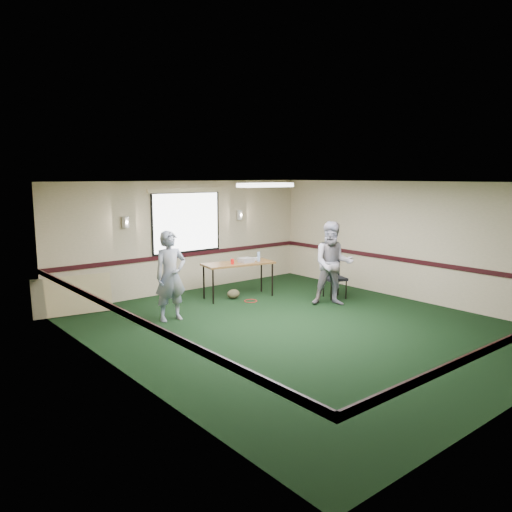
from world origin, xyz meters
TOP-DOWN VIEW (x-y plane):
  - ground at (0.00, 0.00)m, footprint 8.00×8.00m
  - room_shell at (0.00, 2.12)m, footprint 8.00×8.02m
  - folding_table at (0.54, 2.60)m, footprint 1.75×0.96m
  - projector at (0.70, 2.51)m, footprint 0.32×0.27m
  - game_console at (1.06, 2.64)m, footprint 0.25×0.22m
  - red_cup at (0.30, 2.52)m, footprint 0.08×0.08m
  - water_bottle at (1.01, 2.44)m, footprint 0.07×0.07m
  - duffel_bag at (0.37, 2.58)m, footprint 0.34×0.27m
  - cable_coil at (0.52, 2.13)m, footprint 0.36×0.36m
  - folded_table at (-2.97, 3.60)m, footprint 1.57×0.49m
  - conference_chair at (2.29, 1.24)m, footprint 0.59×0.60m
  - person_left at (-1.61, 1.97)m, footprint 0.68×0.48m
  - person_right at (1.73, 0.76)m, footprint 1.13×1.11m

SIDE VIEW (x-z plane):
  - ground at x=0.00m, z-range 0.00..0.00m
  - cable_coil at x=0.52m, z-range 0.00..0.02m
  - duffel_bag at x=0.37m, z-range 0.00..0.22m
  - folded_table at x=-2.97m, z-range 0.00..0.80m
  - conference_chair at x=2.29m, z-range 0.08..1.01m
  - folding_table at x=0.54m, z-range 0.35..1.18m
  - game_console at x=1.06m, z-range 0.83..0.88m
  - projector at x=0.70m, z-range 0.83..0.93m
  - person_left at x=-1.61m, z-range 0.00..1.77m
  - red_cup at x=0.30m, z-range 0.83..0.95m
  - person_right at x=1.73m, z-range 0.00..1.84m
  - water_bottle at x=1.01m, z-range 0.83..1.05m
  - room_shell at x=0.00m, z-range -2.42..5.58m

